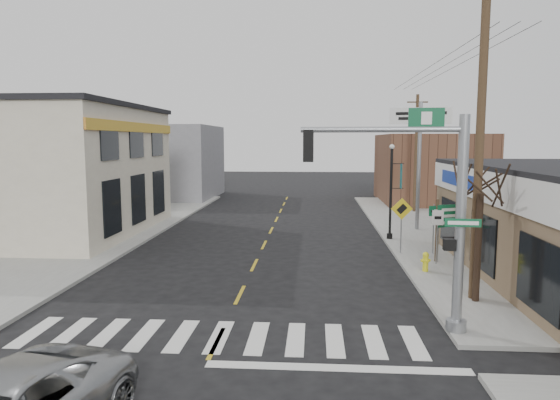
# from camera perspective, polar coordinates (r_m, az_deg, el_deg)

# --- Properties ---
(ground) EXTENTS (140.00, 140.00, 0.00)m
(ground) POSITION_cam_1_polar(r_m,az_deg,el_deg) (13.25, -7.28, -15.91)
(ground) COLOR black
(ground) RESTS_ON ground
(sidewalk_right) EXTENTS (6.00, 38.00, 0.13)m
(sidewalk_right) POSITION_cam_1_polar(r_m,az_deg,el_deg) (26.31, 18.37, -4.58)
(sidewalk_right) COLOR gray
(sidewalk_right) RESTS_ON ground
(sidewalk_left) EXTENTS (6.00, 38.00, 0.13)m
(sidewalk_left) POSITION_cam_1_polar(r_m,az_deg,el_deg) (27.93, -20.35, -4.01)
(sidewalk_left) COLOR gray
(sidewalk_left) RESTS_ON ground
(center_line) EXTENTS (0.12, 56.00, 0.01)m
(center_line) POSITION_cam_1_polar(r_m,az_deg,el_deg) (20.76, -2.95, -7.41)
(center_line) COLOR gold
(center_line) RESTS_ON ground
(crosswalk) EXTENTS (11.00, 2.20, 0.01)m
(crosswalk) POSITION_cam_1_polar(r_m,az_deg,el_deg) (13.61, -6.94, -15.25)
(crosswalk) COLOR silver
(crosswalk) RESTS_ON ground
(left_building) EXTENTS (12.00, 12.00, 6.80)m
(left_building) POSITION_cam_1_polar(r_m,az_deg,el_deg) (30.27, -26.76, 2.86)
(left_building) COLOR beige
(left_building) RESTS_ON ground
(bldg_distant_right) EXTENTS (8.00, 10.00, 5.60)m
(bldg_distant_right) POSITION_cam_1_polar(r_m,az_deg,el_deg) (43.11, 16.80, 3.46)
(bldg_distant_right) COLOR brown
(bldg_distant_right) RESTS_ON ground
(bldg_distant_left) EXTENTS (9.00, 10.00, 6.40)m
(bldg_distant_left) POSITION_cam_1_polar(r_m,az_deg,el_deg) (46.03, -13.06, 4.27)
(bldg_distant_left) COLOR gray
(bldg_distant_left) RESTS_ON ground
(traffic_signal_pole) EXTENTS (4.58, 0.37, 5.80)m
(traffic_signal_pole) POSITION_cam_1_polar(r_m,az_deg,el_deg) (13.37, 17.19, -0.01)
(traffic_signal_pole) COLOR gray
(traffic_signal_pole) RESTS_ON sidewalk_right
(guide_sign) EXTENTS (1.47, 0.13, 2.58)m
(guide_sign) POSITION_cam_1_polar(r_m,az_deg,el_deg) (21.58, 19.08, -2.35)
(guide_sign) COLOR #4C3723
(guide_sign) RESTS_ON sidewalk_right
(fire_hydrant) EXTENTS (0.24, 0.24, 0.75)m
(fire_hydrant) POSITION_cam_1_polar(r_m,az_deg,el_deg) (19.97, 16.30, -6.68)
(fire_hydrant) COLOR gold
(fire_hydrant) RESTS_ON sidewalk_right
(ped_crossing_sign) EXTENTS (0.96, 0.07, 2.46)m
(ped_crossing_sign) POSITION_cam_1_polar(r_m,az_deg,el_deg) (22.63, 13.73, -1.68)
(ped_crossing_sign) COLOR gray
(ped_crossing_sign) RESTS_ON sidewalk_right
(lamp_post) EXTENTS (0.62, 0.49, 4.79)m
(lamp_post) POSITION_cam_1_polar(r_m,az_deg,el_deg) (25.75, 12.70, 1.77)
(lamp_post) COLOR black
(lamp_post) RESTS_ON sidewalk_right
(dance_center_sign) EXTENTS (3.34, 0.21, 7.09)m
(dance_center_sign) POSITION_cam_1_polar(r_m,az_deg,el_deg) (28.85, 15.69, 7.23)
(dance_center_sign) COLOR gray
(dance_center_sign) RESTS_ON sidewalk_right
(bare_tree) EXTENTS (2.53, 2.53, 5.06)m
(bare_tree) POSITION_cam_1_polar(r_m,az_deg,el_deg) (16.31, 22.03, 2.82)
(bare_tree) COLOR black
(bare_tree) RESTS_ON sidewalk_right
(shrub_back) EXTENTS (0.97, 0.97, 0.73)m
(shrub_back) POSITION_cam_1_polar(r_m,az_deg,el_deg) (20.88, 25.94, -6.65)
(shrub_back) COLOR black
(shrub_back) RESTS_ON sidewalk_right
(utility_pole_near) EXTENTS (1.76, 0.26, 10.11)m
(utility_pole_near) POSITION_cam_1_polar(r_m,az_deg,el_deg) (16.56, 21.90, 7.05)
(utility_pole_near) COLOR #4D3821
(utility_pole_near) RESTS_ON sidewalk_right
(utility_pole_far) EXTENTS (1.42, 0.21, 8.14)m
(utility_pole_far) POSITION_cam_1_polar(r_m,az_deg,el_deg) (36.18, 15.28, 5.31)
(utility_pole_far) COLOR #3B2A1C
(utility_pole_far) RESTS_ON sidewalk_right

